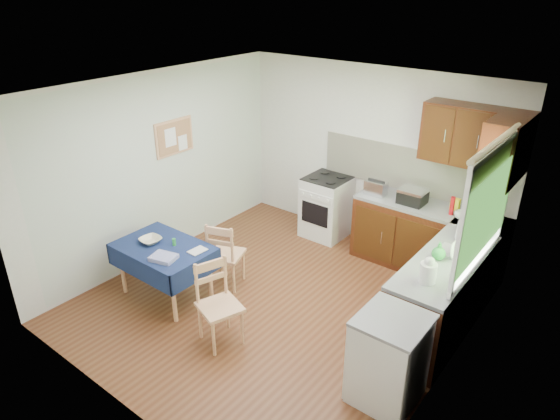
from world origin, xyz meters
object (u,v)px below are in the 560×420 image
Objects in this scene: chair_far at (224,253)px; sandwich_press at (413,196)px; kettle at (428,271)px; dining_table at (164,254)px; chair_near at (218,301)px; toaster at (376,188)px; dish_rack at (457,252)px.

chair_far is 2.48m from sandwich_press.
sandwich_press reaches higher than chair_far.
dining_table is at bearing -163.34° from kettle.
kettle reaches higher than dining_table.
chair_near is 2.84m from sandwich_press.
toaster is 2.08m from kettle.
kettle is (1.78, 1.04, 0.54)m from chair_near.
toaster is at bearing 63.60° from dining_table.
sandwich_press is (1.95, 2.46, 0.42)m from dining_table.
kettle reaches higher than toaster.
dining_table is 1.08m from chair_near.
chair_near reaches higher than dining_table.
dish_rack is (1.81, 1.73, 0.44)m from chair_near.
chair_near is 2.54m from dish_rack.
dish_rack reaches higher than chair_far.
dining_table is at bearing -176.70° from dish_rack.
sandwich_press is 1.84m from kettle.
chair_near is at bearing 109.79° from chair_far.
kettle reaches higher than chair_near.
kettle reaches higher than sandwich_press.
kettle is at bearing -40.24° from chair_near.
sandwich_press reaches higher than dish_rack.
dining_table is 3.45× the size of sandwich_press.
chair_near is 2.44× the size of dish_rack.
dish_rack is at bearing 87.04° from kettle.
kettle is at bearing 21.46° from dining_table.
dining_table is 3.28m from dish_rack.
chair_near is at bearing -112.65° from sandwich_press.
chair_far is at bearing -115.83° from toaster.
dining_table is at bearing 35.01° from chair_far.
kettle is at bearing 166.15° from chair_far.
dining_table is 3.00m from kettle.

